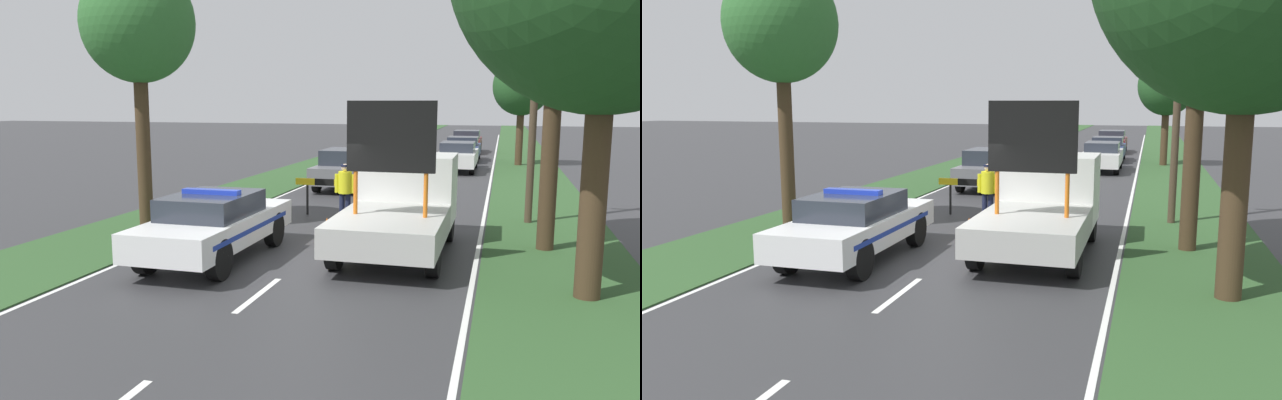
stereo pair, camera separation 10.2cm
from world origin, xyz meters
The scene contains 18 objects.
ground_plane centered at (0.00, 0.00, 0.00)m, with size 160.00×160.00×0.00m, color #333335.
lane_markings centered at (0.00, 18.85, 0.00)m, with size 7.25×71.62×0.01m.
grass_verge_left centered at (-5.24, 20.00, 0.01)m, with size 3.14×120.00×0.03m.
grass_verge_right centered at (5.24, 20.00, 0.01)m, with size 3.14×120.00×0.03m.
police_car centered at (-1.84, 0.02, 0.77)m, with size 1.81×4.88×1.53m.
work_truck centered at (1.84, 2.11, 1.06)m, with size 2.21×5.26×3.38m.
road_barrier centered at (-0.11, 5.70, 0.92)m, with size 3.58×0.08×1.09m.
police_officer centered at (-0.17, 4.83, 0.98)m, with size 0.59×0.38×1.65m.
pedestrian_civilian centered at (0.32, 5.14, 0.98)m, with size 0.60×0.38×1.67m.
traffic_cone_near_police centered at (0.04, 2.24, 0.30)m, with size 0.44×0.44×0.61m.
traffic_cone_centre_front centered at (1.73, 4.96, 0.30)m, with size 0.44×0.44×0.61m.
queued_car_suv_grey centered at (-1.85, 11.68, 0.78)m, with size 1.80×4.58×1.53m.
queued_car_van_white centered at (1.92, 19.16, 0.74)m, with size 1.78×4.67×1.42m.
queued_car_hatch_blue centered at (1.82, 24.59, 0.72)m, with size 1.86×4.04×1.38m.
queued_car_wagon_maroon centered at (1.69, 30.82, 0.77)m, with size 1.83×4.43×1.47m.
roadside_tree_near_left centered at (4.83, 22.70, 4.14)m, with size 2.96×2.96×5.74m.
roadside_tree_mid_left centered at (-5.07, 2.53, 5.28)m, with size 2.90×2.90×6.87m.
utility_pole centered at (4.77, 6.10, 3.35)m, with size 1.20×0.20×6.46m.
Camera 2 is at (4.11, -11.88, 3.36)m, focal length 35.00 mm.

